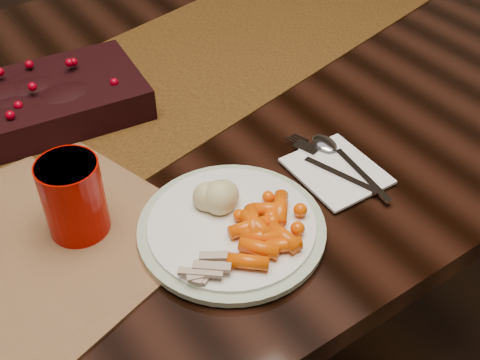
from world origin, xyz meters
TOP-DOWN VIEW (x-y plane):
  - dining_table at (0.00, 0.00)m, footprint 1.80×1.00m
  - table_runner at (0.05, 0.06)m, footprint 1.80×0.73m
  - centerpiece at (-0.15, 0.08)m, footprint 0.38×0.22m
  - placemat_main at (-0.27, -0.21)m, footprint 0.49×0.41m
  - dinner_plate at (-0.02, -0.30)m, footprint 0.26×0.26m
  - baby_carrots at (-0.00, -0.35)m, footprint 0.13×0.12m
  - mashed_potatoes at (-0.03, -0.27)m, footprint 0.09×0.08m
  - turkey_shreds at (-0.09, -0.36)m, footprint 0.07×0.06m
  - napkin at (0.16, -0.29)m, footprint 0.12×0.13m
  - fork at (0.16, -0.29)m, footprint 0.07×0.15m
  - spoon at (0.19, -0.30)m, footprint 0.05×0.16m
  - red_cup at (-0.18, -0.19)m, footprint 0.08×0.08m

SIDE VIEW (x-z plane):
  - dining_table at x=0.00m, z-range 0.00..0.75m
  - table_runner at x=0.05m, z-range 0.75..0.75m
  - placemat_main at x=-0.27m, z-range 0.75..0.75m
  - napkin at x=0.16m, z-range 0.75..0.76m
  - dinner_plate at x=-0.02m, z-range 0.75..0.77m
  - fork at x=0.16m, z-range 0.76..0.76m
  - spoon at x=0.19m, z-range 0.76..0.76m
  - turkey_shreds at x=-0.09m, z-range 0.77..0.78m
  - baby_carrots at x=0.00m, z-range 0.77..0.79m
  - centerpiece at x=-0.15m, z-range 0.75..0.82m
  - mashed_potatoes at x=-0.03m, z-range 0.77..0.81m
  - red_cup at x=-0.18m, z-range 0.75..0.86m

